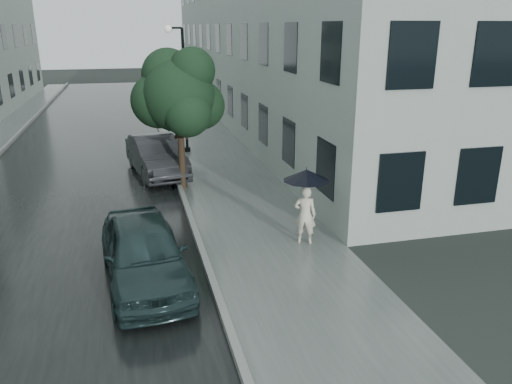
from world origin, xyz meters
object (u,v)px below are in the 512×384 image
object	(u,v)px
pedestrian	(305,215)
lamp_post	(181,82)
street_tree	(179,95)
car_near	(144,252)
car_far	(156,155)

from	to	relation	value
pedestrian	lamp_post	distance (m)	10.89
pedestrian	street_tree	size ratio (longest dim) A/B	0.32
pedestrian	car_near	distance (m)	4.13
lamp_post	car_far	distance (m)	4.24
car_near	car_far	bearing A→B (deg)	79.39
street_tree	car_far	distance (m)	3.15
street_tree	lamp_post	bearing A→B (deg)	83.31
car_near	pedestrian	bearing A→B (deg)	10.10
street_tree	lamp_post	distance (m)	5.18
pedestrian	lamp_post	xyz separation A→B (m)	(-1.89, 10.48, 2.26)
street_tree	car_far	world-z (taller)	street_tree
pedestrian	car_far	distance (m)	7.89
car_near	car_far	distance (m)	8.34
pedestrian	car_near	world-z (taller)	pedestrian
pedestrian	car_far	bearing A→B (deg)	-43.51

